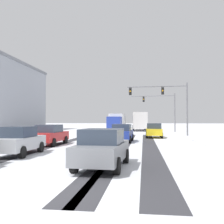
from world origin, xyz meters
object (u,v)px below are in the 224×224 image
object	(u,v)px
car_blue_second	(122,133)
box_truck_delivery	(117,122)
car_grey_fifth	(103,148)
bus_oncoming	(139,120)
car_yellow_cab_lead	(154,130)
traffic_signal_near_right	(165,98)
car_red_third	(50,135)
traffic_signal_far_right	(162,105)
car_silver_fourth	(18,141)

from	to	relation	value
car_blue_second	box_truck_delivery	xyz separation A→B (m)	(-2.49, 18.60, 0.82)
car_grey_fifth	bus_oncoming	xyz separation A→B (m)	(0.89, 38.27, 1.18)
car_yellow_cab_lead	box_truck_delivery	size ratio (longest dim) A/B	0.55
traffic_signal_near_right	car_grey_fifth	distance (m)	21.39
bus_oncoming	box_truck_delivery	xyz separation A→B (m)	(-3.63, -7.10, -0.36)
car_grey_fifth	bus_oncoming	bearing A→B (deg)	88.67
car_red_third	bus_oncoming	size ratio (longest dim) A/B	0.38
traffic_signal_far_right	car_yellow_cab_lead	distance (m)	14.79
car_grey_fifth	car_blue_second	bearing A→B (deg)	91.18
car_silver_fourth	bus_oncoming	size ratio (longest dim) A/B	0.37
car_blue_second	traffic_signal_far_right	bearing A→B (deg)	76.01
traffic_signal_near_right	car_silver_fourth	distance (m)	20.32
traffic_signal_near_right	car_red_third	world-z (taller)	traffic_signal_near_right
car_silver_fourth	box_truck_delivery	size ratio (longest dim) A/B	0.56
car_silver_fourth	box_truck_delivery	bearing A→B (deg)	84.62
car_yellow_cab_lead	car_red_third	xyz separation A→B (m)	(-8.59, -9.58, 0.00)
car_red_third	car_grey_fifth	distance (m)	10.59
car_blue_second	car_yellow_cab_lead	bearing A→B (deg)	62.19
traffic_signal_near_right	car_yellow_cab_lead	distance (m)	4.65
car_yellow_cab_lead	car_silver_fourth	bearing A→B (deg)	-118.28
car_blue_second	bus_oncoming	world-z (taller)	bus_oncoming
car_red_third	box_truck_delivery	size ratio (longest dim) A/B	0.56
traffic_signal_far_right	car_blue_second	world-z (taller)	traffic_signal_far_right
traffic_signal_near_right	bus_oncoming	world-z (taller)	traffic_signal_near_right
traffic_signal_near_right	car_grey_fifth	size ratio (longest dim) A/B	1.73
box_truck_delivery	traffic_signal_near_right	bearing A→B (deg)	-56.22
car_red_third	car_yellow_cab_lead	bearing A→B (deg)	48.12
car_silver_fourth	car_grey_fifth	bearing A→B (deg)	-30.43
car_grey_fifth	traffic_signal_near_right	bearing A→B (deg)	78.09
car_silver_fourth	car_grey_fifth	size ratio (longest dim) A/B	0.99
car_red_third	box_truck_delivery	bearing A→B (deg)	82.37
car_blue_second	car_grey_fifth	world-z (taller)	same
bus_oncoming	car_red_third	bearing A→B (deg)	-102.69
car_blue_second	bus_oncoming	distance (m)	25.75
box_truck_delivery	car_red_third	bearing A→B (deg)	-97.63
car_yellow_cab_lead	car_grey_fifth	world-z (taller)	same
car_yellow_cab_lead	car_grey_fifth	xyz separation A→B (m)	(-2.86, -18.48, 0.00)
traffic_signal_far_right	car_red_third	world-z (taller)	traffic_signal_far_right
car_blue_second	car_silver_fourth	xyz separation A→B (m)	(-5.12, -9.41, 0.00)
car_silver_fourth	box_truck_delivery	distance (m)	28.15
car_blue_second	box_truck_delivery	bearing A→B (deg)	97.61
traffic_signal_near_right	car_blue_second	bearing A→B (deg)	-119.87
traffic_signal_near_right	car_red_third	distance (m)	15.90
traffic_signal_far_right	bus_oncoming	distance (m)	7.25
car_yellow_cab_lead	box_truck_delivery	bearing A→B (deg)	113.82
car_yellow_cab_lead	car_grey_fifth	size ratio (longest dim) A/B	0.98
traffic_signal_far_right	car_blue_second	distance (m)	21.05
car_blue_second	car_red_third	world-z (taller)	same
car_red_third	traffic_signal_far_right	bearing A→B (deg)	66.21
car_red_third	bus_oncoming	xyz separation A→B (m)	(6.61, 29.37, 1.18)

